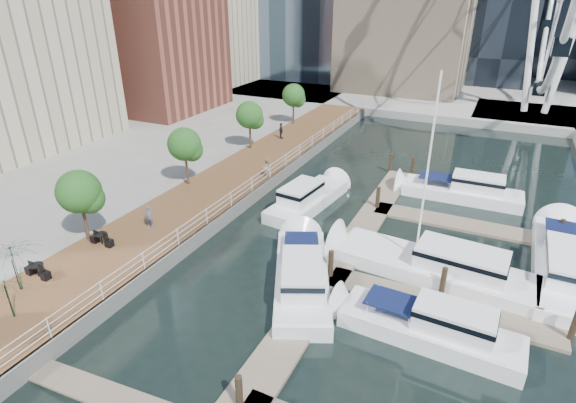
% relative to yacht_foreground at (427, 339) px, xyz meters
% --- Properties ---
extents(ground, '(520.00, 520.00, 0.00)m').
position_rel_yacht_foreground_xyz_m(ground, '(-8.94, -5.32, 0.00)').
color(ground, black).
rests_on(ground, ground).
extents(boardwalk, '(6.00, 60.00, 1.00)m').
position_rel_yacht_foreground_xyz_m(boardwalk, '(-17.94, 9.68, 0.50)').
color(boardwalk, brown).
rests_on(boardwalk, ground).
extents(seawall, '(0.25, 60.00, 1.00)m').
position_rel_yacht_foreground_xyz_m(seawall, '(-14.94, 9.68, 0.50)').
color(seawall, '#595954').
rests_on(seawall, ground).
extents(land_inland, '(48.00, 90.00, 1.00)m').
position_rel_yacht_foreground_xyz_m(land_inland, '(-44.94, 9.68, 0.50)').
color(land_inland, gray).
rests_on(land_inland, ground).
extents(land_far, '(200.00, 114.00, 1.00)m').
position_rel_yacht_foreground_xyz_m(land_far, '(-8.94, 96.68, 0.50)').
color(land_far, gray).
rests_on(land_far, ground).
extents(pier, '(14.00, 12.00, 1.00)m').
position_rel_yacht_foreground_xyz_m(pier, '(5.06, 46.68, 0.50)').
color(pier, gray).
rests_on(pier, ground).
extents(railing, '(0.10, 60.00, 1.05)m').
position_rel_yacht_foreground_xyz_m(railing, '(-15.04, 9.68, 1.52)').
color(railing, white).
rests_on(railing, boardwalk).
extents(floating_docks, '(16.00, 34.00, 2.60)m').
position_rel_yacht_foreground_xyz_m(floating_docks, '(-0.98, 4.66, 0.49)').
color(floating_docks, '#6D6051').
rests_on(floating_docks, ground).
extents(midrise_condos, '(19.00, 67.00, 28.00)m').
position_rel_yacht_foreground_xyz_m(midrise_condos, '(-42.51, 21.50, 13.42)').
color(midrise_condos, '#BCAD8E').
rests_on(midrise_condos, ground).
extents(street_trees, '(2.60, 42.60, 4.60)m').
position_rel_yacht_foreground_xyz_m(street_trees, '(-20.34, 8.68, 4.29)').
color(street_trees, '#3F2B1C').
rests_on(street_trees, ground).
extents(cafe_tables, '(2.50, 13.70, 0.74)m').
position_rel_yacht_foreground_xyz_m(cafe_tables, '(-19.34, -7.32, 1.37)').
color(cafe_tables, black).
rests_on(cafe_tables, ground).
extents(yacht_foreground, '(9.25, 2.92, 2.15)m').
position_rel_yacht_foreground_xyz_m(yacht_foreground, '(0.00, 0.00, 0.00)').
color(yacht_foreground, white).
rests_on(yacht_foreground, ground).
extents(pedestrian_near, '(0.64, 0.56, 1.47)m').
position_rel_yacht_foreground_xyz_m(pedestrian_near, '(-18.14, 1.70, 1.74)').
color(pedestrian_near, '#4B4E65').
rests_on(pedestrian_near, boardwalk).
extents(pedestrian_mid, '(0.89, 0.94, 1.53)m').
position_rel_yacht_foreground_xyz_m(pedestrian_mid, '(-15.44, 12.80, 1.76)').
color(pedestrian_mid, gray).
rests_on(pedestrian_mid, boardwalk).
extents(pedestrian_far, '(0.97, 0.97, 1.66)m').
position_rel_yacht_foreground_xyz_m(pedestrian_far, '(-19.05, 22.87, 1.83)').
color(pedestrian_far, '#2F323B').
rests_on(pedestrian_far, boardwalk).
extents(moored_yachts, '(20.67, 35.38, 11.50)m').
position_rel_yacht_foreground_xyz_m(moored_yachts, '(-0.99, 5.83, 0.00)').
color(moored_yachts, white).
rests_on(moored_yachts, ground).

